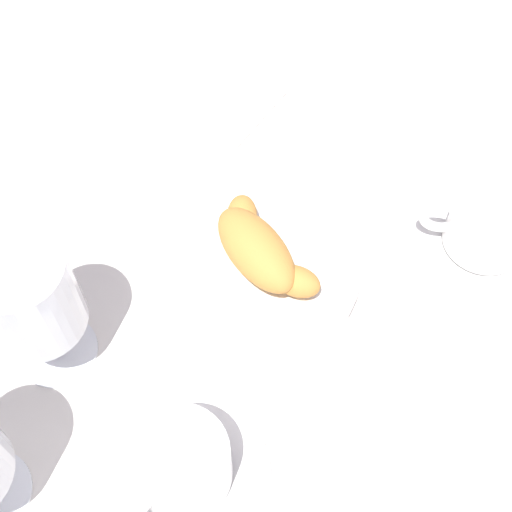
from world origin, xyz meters
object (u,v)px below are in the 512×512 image
(coffee_cup_near, at_px, (486,231))
(coffee_cup_far, at_px, (181,469))
(juice_glass_right, at_px, (30,300))
(croissant_large, at_px, (259,249))
(folded_napkin, at_px, (217,102))
(pastry_plate, at_px, (256,267))

(coffee_cup_near, relative_size, coffee_cup_far, 1.00)
(coffee_cup_far, distance_m, juice_glass_right, 0.17)
(croissant_large, xyz_separation_m, folded_napkin, (-0.20, 0.09, -0.04))
(coffee_cup_far, bearing_deg, pastry_plate, 127.04)
(pastry_plate, distance_m, coffee_cup_near, 0.22)
(croissant_large, xyz_separation_m, coffee_cup_far, (0.12, -0.16, -0.01))
(pastry_plate, height_order, coffee_cup_far, coffee_cup_far)
(pastry_plate, xyz_separation_m, folded_napkin, (-0.20, 0.09, -0.01))
(croissant_large, height_order, coffee_cup_near, same)
(coffee_cup_near, bearing_deg, croissant_large, -118.40)
(pastry_plate, height_order, croissant_large, croissant_large)
(croissant_large, bearing_deg, coffee_cup_far, -53.54)
(pastry_plate, bearing_deg, croissant_large, 88.02)
(coffee_cup_near, distance_m, juice_glass_right, 0.40)
(croissant_large, relative_size, coffee_cup_near, 1.01)
(juice_glass_right, height_order, folded_napkin, juice_glass_right)
(pastry_plate, xyz_separation_m, croissant_large, (0.00, 0.00, 0.03))
(coffee_cup_far, relative_size, folded_napkin, 1.24)
(croissant_large, distance_m, coffee_cup_far, 0.20)
(pastry_plate, relative_size, folded_napkin, 1.75)
(coffee_cup_far, bearing_deg, folded_napkin, 141.83)
(pastry_plate, bearing_deg, folded_napkin, 154.87)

